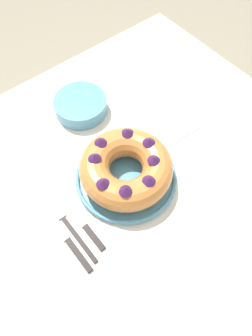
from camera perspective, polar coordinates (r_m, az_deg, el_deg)
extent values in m
plane|color=gray|center=(1.62, -0.33, -15.64)|extent=(8.00, 8.00, 0.00)
cube|color=beige|center=(0.95, -0.55, -4.06)|extent=(1.27, 1.10, 0.03)
cylinder|color=brown|center=(1.68, 4.54, 12.55)|extent=(0.06, 0.06, 0.70)
cylinder|color=#518EB2|center=(0.95, 0.00, -1.78)|extent=(0.28, 0.28, 0.01)
torus|color=#518EB2|center=(0.94, 0.00, -1.52)|extent=(0.29, 0.29, 0.01)
torus|color=#C67538|center=(0.90, 0.00, 0.00)|extent=(0.26, 0.26, 0.08)
cone|color=#3D1947|center=(0.83, 4.03, -2.04)|extent=(0.05, 0.05, 0.02)
cone|color=#3D1947|center=(0.86, 4.93, 1.59)|extent=(0.05, 0.05, 0.02)
cone|color=#3D1947|center=(0.89, 4.04, 4.73)|extent=(0.04, 0.04, 0.02)
cone|color=#3D1947|center=(0.91, 0.27, 6.37)|extent=(0.05, 0.05, 0.02)
cone|color=#3D1947|center=(0.89, -4.44, 4.69)|extent=(0.04, 0.04, 0.02)
cone|color=#3D1947|center=(0.86, -5.52, 1.91)|extent=(0.05, 0.05, 0.02)
cone|color=#3D1947|center=(0.82, -4.23, -2.34)|extent=(0.04, 0.04, 0.02)
cone|color=#3D1947|center=(0.81, -0.07, -3.81)|extent=(0.05, 0.05, 0.02)
cube|color=black|center=(0.88, -8.22, -12.16)|extent=(0.01, 0.16, 0.01)
cube|color=silver|center=(0.93, -12.02, -7.07)|extent=(0.02, 0.06, 0.01)
cube|color=black|center=(0.87, -8.24, -14.77)|extent=(0.02, 0.11, 0.01)
cube|color=silver|center=(0.91, -12.45, -9.04)|extent=(0.02, 0.13, 0.00)
cube|color=black|center=(0.88, -5.62, -11.93)|extent=(0.02, 0.08, 0.01)
cube|color=silver|center=(0.91, -9.04, -7.58)|extent=(0.02, 0.10, 0.00)
cylinder|color=#518EB2|center=(1.09, -7.90, 10.73)|extent=(0.17, 0.17, 0.05)
cube|color=white|center=(1.07, 8.84, 7.44)|extent=(0.15, 0.12, 0.00)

